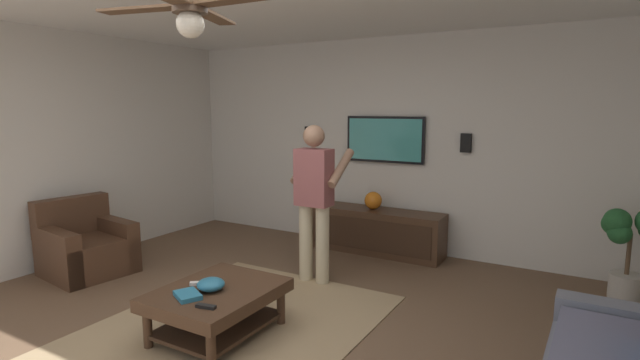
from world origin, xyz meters
TOP-DOWN VIEW (x-y plane):
  - ground_plane at (0.00, 0.00)m, footprint 7.29×7.29m
  - wall_back_tv at (3.06, 0.00)m, footprint 0.10×6.27m
  - wall_side_far at (0.00, 3.09)m, footprint 6.22×0.10m
  - area_rug at (0.24, 0.27)m, footprint 2.54×2.07m
  - armchair at (0.42, 2.53)m, footprint 0.90×0.91m
  - coffee_table at (0.04, 0.27)m, footprint 1.00×0.80m
  - media_console at (2.72, 0.07)m, footprint 0.45×1.70m
  - tv at (2.97, 0.07)m, footprint 0.05×1.04m
  - person_standing at (1.47, 0.21)m, footprint 0.53×0.54m
  - potted_plant_tall at (2.52, -2.59)m, footprint 0.36×0.53m
  - bowl at (-0.01, 0.27)m, footprint 0.22×0.22m
  - remote_white at (0.03, 0.44)m, footprint 0.12×0.15m
  - remote_black at (-0.28, 0.08)m, footprint 0.07×0.16m
  - remote_grey at (-0.19, 0.35)m, footprint 0.09×0.16m
  - book at (-0.21, 0.33)m, footprint 0.24×0.27m
  - vase_round at (2.74, 0.12)m, footprint 0.22×0.22m
  - wall_speaker_left at (2.98, -0.94)m, footprint 0.06×0.12m
  - wall_speaker_right at (2.98, 1.20)m, footprint 0.06×0.12m
  - ceiling_fan at (-0.58, -0.18)m, footprint 1.17×1.20m

SIDE VIEW (x-z plane):
  - ground_plane at x=0.00m, z-range 0.00..0.00m
  - area_rug at x=0.24m, z-range 0.00..0.01m
  - media_console at x=2.72m, z-range 0.00..0.55m
  - armchair at x=0.42m, z-range -0.13..0.69m
  - coffee_table at x=0.04m, z-range 0.10..0.50m
  - remote_white at x=0.03m, z-range 0.40..0.42m
  - remote_black at x=-0.28m, z-range 0.40..0.42m
  - remote_grey at x=-0.19m, z-range 0.40..0.42m
  - book at x=-0.21m, z-range 0.40..0.44m
  - bowl at x=-0.01m, z-range 0.40..0.50m
  - potted_plant_tall at x=2.52m, z-range 0.12..1.04m
  - vase_round at x=2.74m, z-range 0.55..0.77m
  - person_standing at x=1.47m, z-range 0.11..1.75m
  - wall_back_tv at x=3.06m, z-range 0.00..2.68m
  - wall_side_far at x=0.00m, z-range 0.00..2.68m
  - wall_speaker_left at x=2.98m, z-range 1.29..1.51m
  - tv at x=2.97m, z-range 1.12..1.70m
  - wall_speaker_right at x=2.98m, z-range 1.33..1.55m
  - ceiling_fan at x=-0.58m, z-range 2.13..2.59m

